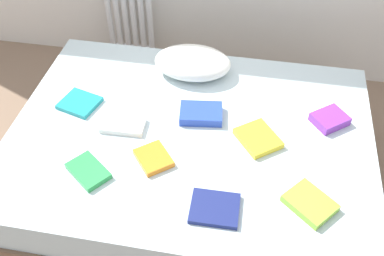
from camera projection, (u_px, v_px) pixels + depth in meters
The scene contains 13 objects.
ground_plane at pixel (191, 188), 2.74m from camera, with size 8.00×8.00×0.00m, color #7F6651.
bed at pixel (190, 162), 2.57m from camera, with size 2.00×1.50×0.50m.
radiator at pixel (129, 18), 3.37m from camera, with size 0.37×0.04×0.57m.
pillow at pixel (193, 62), 2.71m from camera, with size 0.47×0.33×0.15m, color white.
textbook_yellow at pixel (258, 138), 2.33m from camera, with size 0.22×0.18×0.04m, color yellow.
textbook_green at pixel (88, 171), 2.17m from camera, with size 0.21×0.14×0.03m, color green.
textbook_purple at pixel (330, 119), 2.42m from camera, with size 0.18×0.15×0.05m, color purple.
textbook_orange at pixel (153, 158), 2.23m from camera, with size 0.18×0.15×0.03m, color orange.
textbook_lime at pixel (310, 203), 2.03m from camera, with size 0.21×0.17×0.04m, color #8CC638.
textbook_teal at pixel (80, 103), 2.53m from camera, with size 0.21×0.19×0.02m, color teal.
textbook_navy at pixel (215, 208), 2.02m from camera, with size 0.22×0.19×0.03m, color navy.
textbook_white at pixel (123, 125), 2.40m from camera, with size 0.24×0.14×0.03m, color white.
textbook_blue at pixel (201, 114), 2.45m from camera, with size 0.23×0.16×0.05m, color #2847B7.
Camera 1 is at (0.31, -1.65, 2.20)m, focal length 41.20 mm.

